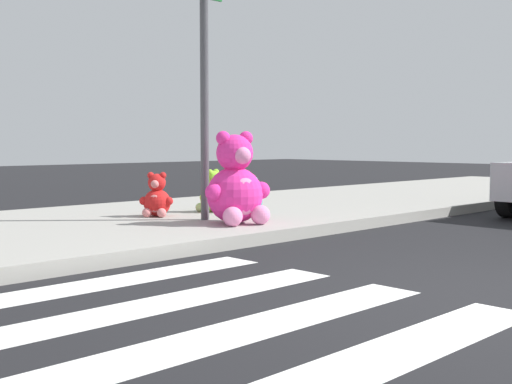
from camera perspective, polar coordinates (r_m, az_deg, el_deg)
The scene contains 8 objects.
ground_plane at distance 5.14m, azimuth 19.40°, elevation -8.98°, with size 60.00×60.00×0.00m, color black.
sidewalk at distance 8.73m, azimuth -12.90°, elevation -2.95°, with size 28.00×4.40×0.15m, color #9E9B93.
crosswalk_stripes at distance 3.62m, azimuth 9.91°, elevation -14.40°, with size 3.20×5.85×0.00m.
sign_pole at distance 8.62m, azimuth -4.52°, elevation 8.87°, with size 0.56×0.11×3.20m.
plush_pink_large at distance 8.18m, azimuth -1.75°, elevation 0.47°, with size 0.88×0.81×1.16m.
plush_lime at distance 9.61m, azimuth -3.86°, elevation -0.23°, with size 0.47×0.45×0.63m.
plush_red at distance 9.08m, azimuth -8.65°, elevation -0.58°, with size 0.44×0.43×0.61m.
plush_teal at distance 9.52m, azimuth -0.45°, elevation -0.53°, with size 0.40×0.35×0.52m.
Camera 1 is at (-4.50, -2.20, 1.16)m, focal length 45.88 mm.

